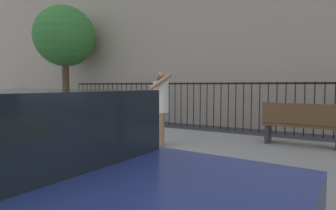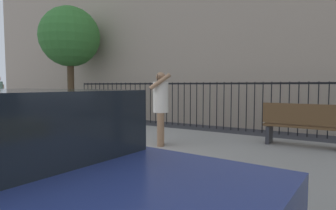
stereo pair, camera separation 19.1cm
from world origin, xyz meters
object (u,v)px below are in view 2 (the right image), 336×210
Objects in this scene: pedestrian_on_phone at (161,103)px; street_bench at (302,124)px; parked_hatchback at (8,179)px; street_tree_near at (70,37)px.

pedestrian_on_phone is 1.02× the size of street_bench.
parked_hatchback is 10.98m from street_tree_near.
parked_hatchback is at bearing -106.04° from street_bench.
parked_hatchback is 0.87× the size of street_tree_near.
pedestrian_on_phone reaches higher than street_bench.
pedestrian_on_phone is at bearing -23.77° from street_tree_near.
parked_hatchback is 5.65m from street_bench.
street_bench is 10.11m from street_tree_near.
street_tree_near reaches higher than street_bench.
pedestrian_on_phone is at bearing 105.89° from parked_hatchback.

